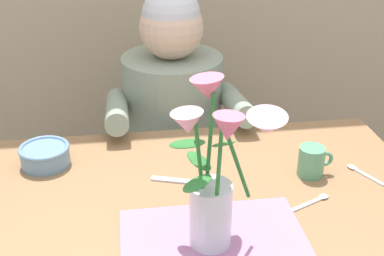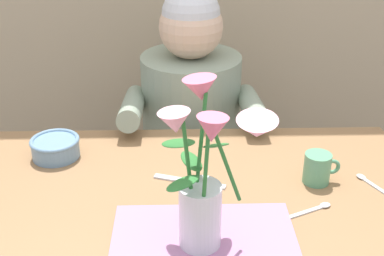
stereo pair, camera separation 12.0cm
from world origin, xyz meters
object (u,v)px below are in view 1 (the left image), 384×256
(ceramic_bowl, at_px, (45,155))
(dinner_knife, at_px, (187,182))
(flower_vase, at_px, (216,174))
(tea_cup, at_px, (312,161))
(seated_person, at_px, (174,147))

(ceramic_bowl, height_order, dinner_knife, ceramic_bowl)
(flower_vase, height_order, dinner_knife, flower_vase)
(flower_vase, bearing_deg, ceramic_bowl, 135.73)
(flower_vase, bearing_deg, tea_cup, 38.56)
(ceramic_bowl, relative_size, dinner_knife, 0.72)
(seated_person, xyz_separation_m, dinner_knife, (-0.02, -0.52, 0.18))
(seated_person, relative_size, dinner_knife, 5.97)
(flower_vase, xyz_separation_m, ceramic_bowl, (-0.40, 0.39, -0.14))
(ceramic_bowl, bearing_deg, seated_person, 44.18)
(seated_person, bearing_deg, ceramic_bowl, -136.87)
(dinner_knife, bearing_deg, seated_person, 106.49)
(dinner_knife, relative_size, tea_cup, 2.04)
(dinner_knife, bearing_deg, flower_vase, -64.96)
(flower_vase, bearing_deg, dinner_knife, 96.61)
(ceramic_bowl, distance_m, tea_cup, 0.71)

